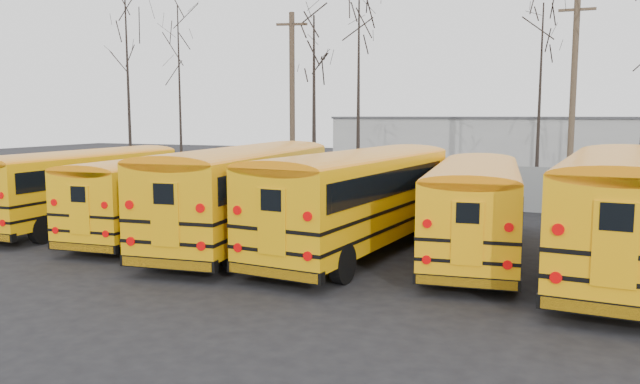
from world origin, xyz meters
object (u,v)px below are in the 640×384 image
at_px(bus_b, 165,188).
at_px(bus_e, 476,200).
at_px(bus_f, 620,201).
at_px(utility_pole_left, 292,99).
at_px(bus_d, 360,192).
at_px(bus_c, 247,186).
at_px(utility_pole_right, 573,94).
at_px(bus_a, 86,181).

xyz_separation_m(bus_b, bus_e, (10.76, 0.43, 0.05)).
bearing_deg(bus_e, bus_f, -14.70).
relative_size(bus_f, utility_pole_left, 1.21).
distance_m(bus_d, bus_e, 3.46).
distance_m(bus_d, bus_f, 7.22).
relative_size(bus_b, bus_f, 0.85).
bearing_deg(bus_b, bus_c, -8.71).
relative_size(bus_c, utility_pole_right, 1.15).
xyz_separation_m(bus_c, bus_d, (3.90, 0.13, -0.03)).
bearing_deg(utility_pole_right, bus_b, -127.83).
relative_size(bus_a, utility_pole_left, 1.06).
relative_size(bus_e, utility_pole_right, 1.03).
distance_m(bus_e, bus_f, 3.87).
xyz_separation_m(bus_f, utility_pole_left, (-16.25, 14.66, 3.18)).
distance_m(bus_b, utility_pole_right, 22.19).
bearing_deg(bus_c, bus_d, -3.45).
xyz_separation_m(bus_f, utility_pole_right, (-1.35, 17.60, 3.36)).
distance_m(bus_c, bus_d, 3.90).
distance_m(bus_b, bus_f, 14.59).
relative_size(bus_a, utility_pole_right, 1.03).
xyz_separation_m(bus_c, bus_f, (11.12, 0.13, 0.04)).
height_order(bus_b, utility_pole_right, utility_pole_right).
distance_m(bus_b, bus_d, 7.36).
bearing_deg(bus_d, bus_a, -176.46).
height_order(utility_pole_left, utility_pole_right, utility_pole_right).
relative_size(bus_b, bus_d, 0.88).
bearing_deg(utility_pole_left, bus_a, -114.51).
xyz_separation_m(bus_c, utility_pole_left, (-5.13, 14.79, 3.22)).
bearing_deg(bus_c, bus_b, 169.80).
xyz_separation_m(bus_e, utility_pole_left, (-12.43, 14.07, 3.42)).
height_order(bus_c, utility_pole_left, utility_pole_left).
relative_size(bus_b, bus_e, 0.97).
height_order(bus_d, utility_pole_right, utility_pole_right).
distance_m(bus_a, bus_c, 7.37).
relative_size(bus_b, utility_pole_left, 1.03).
height_order(bus_e, utility_pole_right, utility_pole_right).
bearing_deg(bus_c, utility_pole_left, 103.71).
height_order(bus_f, utility_pole_right, utility_pole_right).
distance_m(bus_e, utility_pole_left, 19.08).
height_order(bus_c, utility_pole_right, utility_pole_right).
relative_size(bus_c, bus_d, 1.02).
height_order(bus_d, bus_f, bus_f).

